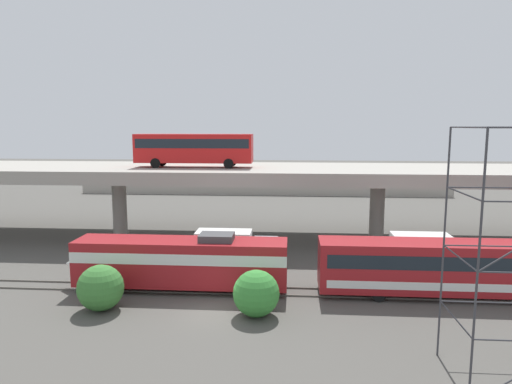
# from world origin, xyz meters

# --- Properties ---
(ground_plane) EXTENTS (260.00, 260.00, 0.00)m
(ground_plane) POSITION_xyz_m (0.00, 0.00, 0.00)
(ground_plane) COLOR #4C4944
(rail_strip_near) EXTENTS (110.00, 0.12, 0.12)m
(rail_strip_near) POSITION_xyz_m (0.00, 3.22, 0.06)
(rail_strip_near) COLOR #59544C
(rail_strip_near) RESTS_ON ground_plane
(rail_strip_far) EXTENTS (110.00, 0.12, 0.12)m
(rail_strip_far) POSITION_xyz_m (0.00, 4.78, 0.06)
(rail_strip_far) COLOR #59544C
(rail_strip_far) RESTS_ON ground_plane
(train_locomotive) EXTENTS (16.20, 3.04, 4.18)m
(train_locomotive) POSITION_xyz_m (-3.84, 4.00, 2.19)
(train_locomotive) COLOR maroon
(train_locomotive) RESTS_ON ground_plane
(train_coach_lead) EXTENTS (22.67, 3.04, 3.86)m
(train_coach_lead) POSITION_xyz_m (18.07, 4.00, 2.17)
(train_coach_lead) COLOR maroon
(train_coach_lead) RESTS_ON ground_plane
(highway_overpass) EXTENTS (96.00, 12.64, 7.51)m
(highway_overpass) POSITION_xyz_m (0.00, 20.00, 6.74)
(highway_overpass) COLOR #9E998E
(highway_overpass) RESTS_ON ground_plane
(transit_bus_on_overpass) EXTENTS (12.00, 2.68, 3.40)m
(transit_bus_on_overpass) POSITION_xyz_m (-5.21, 19.25, 9.57)
(transit_bus_on_overpass) COLOR red
(transit_bus_on_overpass) RESTS_ON highway_overpass
(service_truck_west) EXTENTS (6.80, 2.46, 3.04)m
(service_truck_west) POSITION_xyz_m (14.40, 9.76, 1.64)
(service_truck_west) COLOR #9E998C
(service_truck_west) RESTS_ON ground_plane
(service_truck_east) EXTENTS (6.80, 2.46, 3.04)m
(service_truck_east) POSITION_xyz_m (0.04, 9.76, 1.64)
(service_truck_east) COLOR #B7B7BC
(service_truck_east) RESTS_ON ground_plane
(scaffolding_tower) EXTENTS (4.37, 4.37, 11.78)m
(scaffolding_tower) POSITION_xyz_m (14.51, -6.81, 6.34)
(scaffolding_tower) COLOR #38383D
(scaffolding_tower) RESTS_ON ground_plane
(pier_parking_lot) EXTENTS (62.86, 10.87, 1.61)m
(pier_parking_lot) POSITION_xyz_m (0.00, 55.00, 0.80)
(pier_parking_lot) COLOR #9E998E
(pier_parking_lot) RESTS_ON ground_plane
(parked_car_0) EXTENTS (4.09, 1.83, 1.50)m
(parked_car_0) POSITION_xyz_m (-11.54, 57.58, 2.38)
(parked_car_0) COLOR maroon
(parked_car_0) RESTS_ON pier_parking_lot
(parked_car_1) EXTENTS (4.38, 1.87, 1.50)m
(parked_car_1) POSITION_xyz_m (-23.44, 52.63, 2.38)
(parked_car_1) COLOR silver
(parked_car_1) RESTS_ON pier_parking_lot
(parked_car_2) EXTENTS (4.47, 1.87, 1.50)m
(parked_car_2) POSITION_xyz_m (-6.16, 56.53, 2.38)
(parked_car_2) COLOR maroon
(parked_car_2) RESTS_ON pier_parking_lot
(parked_car_3) EXTENTS (4.65, 1.95, 1.50)m
(parked_car_3) POSITION_xyz_m (24.82, 56.63, 2.38)
(parked_car_3) COLOR #B7B7BC
(parked_car_3) RESTS_ON pier_parking_lot
(harbor_water) EXTENTS (140.00, 36.00, 0.01)m
(harbor_water) POSITION_xyz_m (0.00, 78.00, 0.00)
(harbor_water) COLOR #2D5170
(harbor_water) RESTS_ON ground_plane
(shrub_left) EXTENTS (2.96, 2.96, 2.96)m
(shrub_left) POSITION_xyz_m (-7.39, -0.06, 1.48)
(shrub_left) COLOR #387632
(shrub_left) RESTS_ON ground_plane
(shrub_right) EXTENTS (2.92, 2.92, 2.92)m
(shrub_right) POSITION_xyz_m (2.64, -0.26, 1.46)
(shrub_right) COLOR #378635
(shrub_right) RESTS_ON ground_plane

